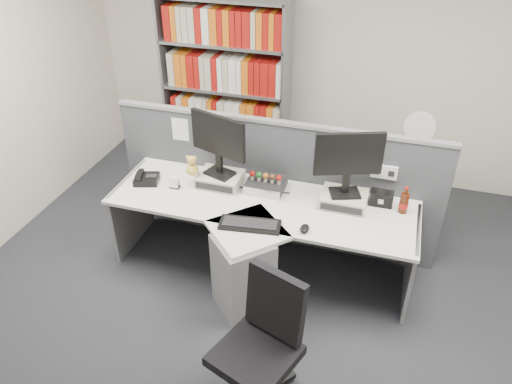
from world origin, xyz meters
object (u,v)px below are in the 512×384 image
(speaker, at_px, (381,198))
(desk_fan, at_px, (419,130))
(desk, at_px, (254,242))
(office_chair, at_px, (262,343))
(desk_phone, at_px, (146,179))
(shelving_unit, at_px, (226,91))
(mouse, at_px, (305,229))
(keyboard, at_px, (250,224))
(monitor_left, at_px, (218,140))
(monitor_right, at_px, (348,159))
(filing_cabinet, at_px, (407,188))
(desktop_pc, at_px, (266,185))
(desk_calendar, at_px, (175,183))
(cola_bottle, at_px, (404,203))

(speaker, relative_size, desk_fan, 0.39)
(desk_fan, bearing_deg, desk, -130.62)
(desk_fan, xyz_separation_m, office_chair, (-0.82, -2.45, -0.48))
(desk_phone, xyz_separation_m, office_chair, (1.46, -1.27, -0.22))
(desk, bearing_deg, desk_fan, 49.38)
(shelving_unit, xyz_separation_m, desk_fan, (2.10, -0.45, 0.03))
(mouse, bearing_deg, desk_phone, 169.22)
(keyboard, height_order, speaker, speaker)
(desk, bearing_deg, monitor_left, 138.52)
(monitor_right, xyz_separation_m, desk_fan, (0.53, 1.02, -0.14))
(desk_phone, bearing_deg, mouse, -10.78)
(desk, height_order, filing_cabinet, desk)
(monitor_left, xyz_separation_m, desktop_pc, (0.41, 0.04, -0.39))
(desk_calendar, height_order, desk_fan, desk_fan)
(desk_fan, bearing_deg, monitor_left, -148.14)
(desk_fan, relative_size, office_chair, 0.50)
(shelving_unit, height_order, desk_fan, shelving_unit)
(monitor_left, xyz_separation_m, keyboard, (0.44, -0.52, -0.42))
(monitor_left, distance_m, shelving_unit, 1.55)
(desktop_pc, height_order, mouse, desktop_pc)
(speaker, xyz_separation_m, cola_bottle, (0.18, -0.06, 0.03))
(desk, xyz_separation_m, speaker, (0.96, 0.47, 0.33))
(filing_cabinet, bearing_deg, office_chair, -108.42)
(desk_calendar, height_order, speaker, speaker)
(mouse, relative_size, cola_bottle, 0.47)
(desktop_pc, height_order, office_chair, office_chair)
(keyboard, height_order, shelving_unit, shelving_unit)
(monitor_left, distance_m, desk_phone, 0.78)
(desk_phone, relative_size, desk_fan, 0.52)
(monitor_right, distance_m, shelving_unit, 2.15)
(desk_fan, distance_m, office_chair, 2.63)
(desk, xyz_separation_m, mouse, (0.43, -0.07, 0.29))
(filing_cabinet, bearing_deg, desk_phone, -152.60)
(desktop_pc, bearing_deg, desk, -87.16)
(monitor_right, bearing_deg, keyboard, -141.75)
(monitor_right, height_order, office_chair, monitor_right)
(desk_calendar, xyz_separation_m, cola_bottle, (1.94, 0.20, 0.04))
(monitor_left, height_order, cola_bottle, monitor_left)
(desk, distance_m, desk_phone, 1.14)
(monitor_left, distance_m, desktop_pc, 0.57)
(monitor_right, distance_m, mouse, 0.65)
(mouse, xyz_separation_m, shelving_unit, (-1.33, 1.92, 0.23))
(desk, xyz_separation_m, monitor_left, (-0.43, 0.38, 0.70))
(monitor_left, height_order, desk_fan, monitor_left)
(desk_phone, bearing_deg, monitor_left, 14.36)
(monitor_left, distance_m, office_chair, 1.77)
(desktop_pc, xyz_separation_m, shelving_unit, (-0.88, 1.43, 0.21))
(desktop_pc, relative_size, cola_bottle, 1.35)
(monitor_left, bearing_deg, cola_bottle, 0.98)
(desk, height_order, shelving_unit, shelving_unit)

